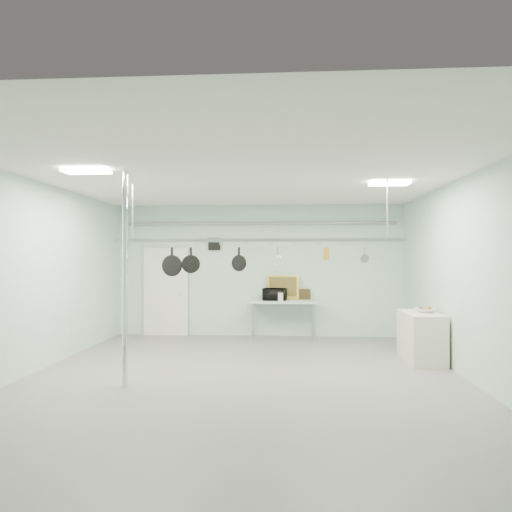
# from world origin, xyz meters

# --- Properties ---
(floor) EXTENTS (8.00, 8.00, 0.00)m
(floor) POSITION_xyz_m (0.00, 0.00, 0.00)
(floor) COLOR gray
(floor) RESTS_ON ground
(ceiling) EXTENTS (7.00, 8.00, 0.02)m
(ceiling) POSITION_xyz_m (0.00, 0.00, 3.19)
(ceiling) COLOR silver
(ceiling) RESTS_ON back_wall
(back_wall) EXTENTS (7.00, 0.02, 3.20)m
(back_wall) POSITION_xyz_m (0.00, 3.99, 1.60)
(back_wall) COLOR #A6C8B9
(back_wall) RESTS_ON floor
(right_wall) EXTENTS (0.02, 8.00, 3.20)m
(right_wall) POSITION_xyz_m (3.49, 0.00, 1.60)
(right_wall) COLOR #A6C8B9
(right_wall) RESTS_ON floor
(door) EXTENTS (1.10, 0.10, 2.20)m
(door) POSITION_xyz_m (-2.30, 3.94, 1.05)
(door) COLOR silver
(door) RESTS_ON floor
(wall_vent) EXTENTS (0.30, 0.04, 0.30)m
(wall_vent) POSITION_xyz_m (-1.10, 3.97, 2.25)
(wall_vent) COLOR black
(wall_vent) RESTS_ON back_wall
(conduit_pipe) EXTENTS (6.60, 0.07, 0.07)m
(conduit_pipe) POSITION_xyz_m (0.00, 3.90, 2.75)
(conduit_pipe) COLOR gray
(conduit_pipe) RESTS_ON back_wall
(chrome_pole) EXTENTS (0.08, 0.08, 3.20)m
(chrome_pole) POSITION_xyz_m (-1.70, -0.60, 1.60)
(chrome_pole) COLOR silver
(chrome_pole) RESTS_ON floor
(prep_table) EXTENTS (1.60, 0.70, 0.91)m
(prep_table) POSITION_xyz_m (0.60, 3.60, 0.83)
(prep_table) COLOR silver
(prep_table) RESTS_ON floor
(side_cabinet) EXTENTS (0.60, 1.20, 0.90)m
(side_cabinet) POSITION_xyz_m (3.15, 1.40, 0.45)
(side_cabinet) COLOR beige
(side_cabinet) RESTS_ON floor
(pot_rack) EXTENTS (4.80, 0.06, 1.00)m
(pot_rack) POSITION_xyz_m (0.20, 0.30, 2.23)
(pot_rack) COLOR #B7B7BC
(pot_rack) RESTS_ON ceiling
(light_panel_left) EXTENTS (0.65, 0.30, 0.05)m
(light_panel_left) POSITION_xyz_m (-2.20, -0.80, 3.16)
(light_panel_left) COLOR white
(light_panel_left) RESTS_ON ceiling
(light_panel_right) EXTENTS (0.65, 0.30, 0.05)m
(light_panel_right) POSITION_xyz_m (2.40, 0.60, 3.16)
(light_panel_right) COLOR white
(light_panel_right) RESTS_ON ceiling
(microwave) EXTENTS (0.59, 0.47, 0.29)m
(microwave) POSITION_xyz_m (0.40, 3.59, 1.05)
(microwave) COLOR black
(microwave) RESTS_ON prep_table
(coffee_canister) EXTENTS (0.15, 0.15, 0.20)m
(coffee_canister) POSITION_xyz_m (0.55, 3.40, 1.01)
(coffee_canister) COLOR silver
(coffee_canister) RESTS_ON prep_table
(painting_large) EXTENTS (0.78, 0.15, 0.58)m
(painting_large) POSITION_xyz_m (0.59, 3.90, 1.20)
(painting_large) COLOR gold
(painting_large) RESTS_ON prep_table
(painting_small) EXTENTS (0.30, 0.08, 0.25)m
(painting_small) POSITION_xyz_m (1.11, 3.90, 1.03)
(painting_small) COLOR #2F2210
(painting_small) RESTS_ON prep_table
(fruit_bowl) EXTENTS (0.40, 0.40, 0.08)m
(fruit_bowl) POSITION_xyz_m (3.22, 1.41, 0.94)
(fruit_bowl) COLOR silver
(fruit_bowl) RESTS_ON side_cabinet
(skillet_left) EXTENTS (0.36, 0.11, 0.48)m
(skillet_left) POSITION_xyz_m (-1.23, 0.30, 1.85)
(skillet_left) COLOR black
(skillet_left) RESTS_ON pot_rack
(skillet_mid) EXTENTS (0.30, 0.13, 0.42)m
(skillet_mid) POSITION_xyz_m (-0.91, 0.30, 1.88)
(skillet_mid) COLOR black
(skillet_mid) RESTS_ON pot_rack
(skillet_right) EXTENTS (0.27, 0.15, 0.37)m
(skillet_right) POSITION_xyz_m (-0.11, 0.30, 1.90)
(skillet_right) COLOR black
(skillet_right) RESTS_ON pot_rack
(whisk) EXTENTS (0.18, 0.18, 0.33)m
(whisk) POSITION_xyz_m (0.53, 0.30, 1.92)
(whisk) COLOR #A4A3A8
(whisk) RESTS_ON pot_rack
(grater) EXTENTS (0.09, 0.04, 0.22)m
(grater) POSITION_xyz_m (1.32, 0.30, 1.98)
(grater) COLOR gold
(grater) RESTS_ON pot_rack
(saucepan) EXTENTS (0.16, 0.13, 0.26)m
(saucepan) POSITION_xyz_m (1.93, 0.30, 1.95)
(saucepan) COLOR #A9A9AD
(saucepan) RESTS_ON pot_rack
(fruit_cluster) EXTENTS (0.24, 0.24, 0.09)m
(fruit_cluster) POSITION_xyz_m (3.22, 1.41, 0.98)
(fruit_cluster) COLOR #AB210F
(fruit_cluster) RESTS_ON fruit_bowl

